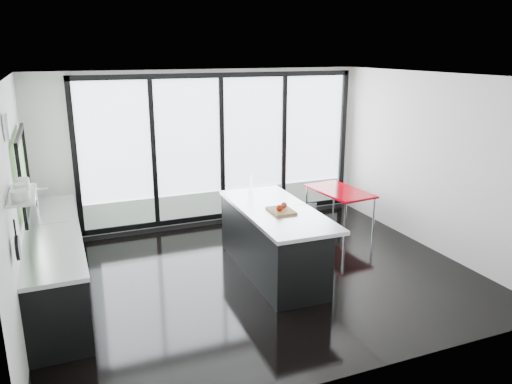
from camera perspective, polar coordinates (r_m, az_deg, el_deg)
name	(u,v)px	position (r m, az deg, el deg)	size (l,w,h in m)	color
floor	(257,274)	(7.31, 0.16, -9.39)	(6.00, 5.00, 0.00)	black
ceiling	(258,76)	(6.61, 0.18, 13.10)	(6.00, 5.00, 0.00)	white
wall_back	(220,155)	(9.20, -4.11, 4.30)	(6.00, 0.09, 2.80)	silver
wall_front	(360,245)	(4.72, 11.83, -5.93)	(6.00, 0.00, 2.80)	silver
wall_left	(18,186)	(6.58, -25.51, 0.59)	(0.26, 5.00, 2.80)	silver
wall_right	(432,163)	(8.40, 19.48, 3.18)	(0.00, 5.00, 2.80)	silver
counter_cabinets	(56,263)	(7.03, -21.93, -7.54)	(0.69, 3.24, 1.36)	black
island	(271,240)	(7.22, 1.78, -5.51)	(1.04, 2.37, 1.25)	black
bar_stool_near	(309,246)	(7.38, 6.04, -6.11)	(0.46, 0.46, 0.74)	silver
bar_stool_far	(291,234)	(7.87, 4.08, -4.79)	(0.43, 0.43, 0.69)	silver
red_table	(339,208)	(9.23, 9.46, -1.82)	(0.73, 1.28, 0.68)	#A1000C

